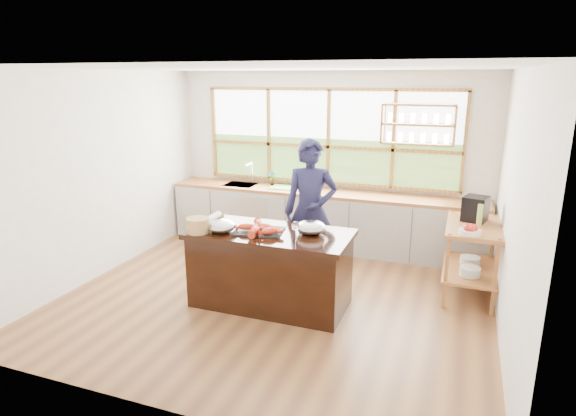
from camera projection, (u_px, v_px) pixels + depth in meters
The scene contains 18 objects.
ground_plane at pixel (277, 297), 5.90m from camera, with size 5.00×5.00×0.00m, color brown.
room_shell at pixel (293, 149), 5.89m from camera, with size 5.02×4.52×2.71m.
back_counter at pixel (321, 219), 7.54m from camera, with size 4.90×0.63×0.90m.
right_shelf_unit at pixel (472, 248), 5.82m from camera, with size 0.62×1.10×0.90m.
island at pixel (270, 268), 5.60m from camera, with size 1.85×0.90×0.90m.
cook at pixel (311, 211), 6.17m from camera, with size 0.68×0.45×1.87m, color #191838.
potted_plant at pixel (272, 179), 7.73m from camera, with size 0.13×0.09×0.25m, color slate.
cutting_board at pixel (282, 187), 7.64m from camera, with size 0.40×0.30×0.01m, color #5ECD4F.
espresso_machine at pixel (475, 209), 5.86m from camera, with size 0.27×0.28×0.30m, color black.
wine_bottle at pixel (480, 215), 5.67m from camera, with size 0.07×0.07×0.26m, color #A1BC55.
fruit_bowl at pixel (470, 230), 5.39m from camera, with size 0.25×0.25×0.11m.
slate_board at pixel (259, 231), 5.48m from camera, with size 0.55×0.40×0.02m, color black.
lobster_pile at pixel (259, 228), 5.43m from camera, with size 0.52×0.48×0.08m.
mixing_bowl_left at pixel (221, 226), 5.46m from camera, with size 0.32×0.32×0.16m, color #B2B4B9.
mixing_bowl_right at pixel (311, 228), 5.40m from camera, with size 0.33×0.33×0.16m, color #B2B4B9.
wine_glass at pixel (296, 227), 5.12m from camera, with size 0.08×0.08×0.22m.
wicker_basket at pixel (198, 225), 5.44m from camera, with size 0.26×0.26×0.17m, color tan.
parchment_roll at pixel (213, 217), 5.90m from camera, with size 0.08×0.08×0.30m, color white.
Camera 1 is at (1.99, -5.03, 2.61)m, focal length 30.00 mm.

